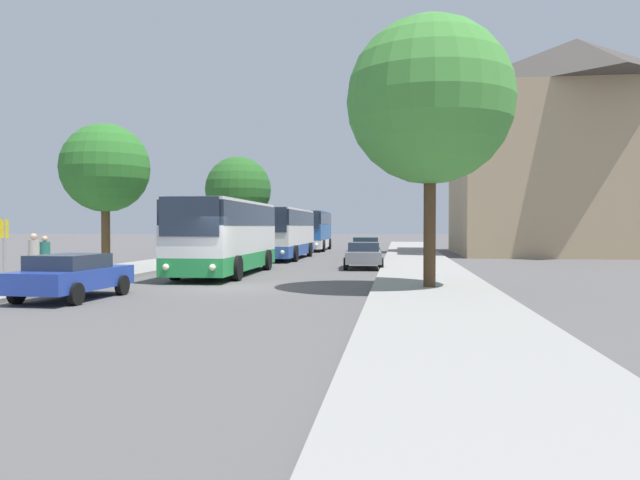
{
  "coord_description": "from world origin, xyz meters",
  "views": [
    {
      "loc": [
        5.84,
        -21.16,
        2.14
      ],
      "look_at": [
        1.43,
        14.1,
        1.36
      ],
      "focal_mm": 35.0,
      "sensor_mm": 36.0,
      "label": 1
    }
  ],
  "objects_px": {
    "parked_car_right_far": "(366,248)",
    "tree_right_near": "(430,101)",
    "bus_rear": "(313,230)",
    "tree_left_far": "(238,190)",
    "pedestrian_waiting_near": "(45,259)",
    "parked_car_left_curb": "(72,275)",
    "bus_middle": "(284,232)",
    "pedestrian_waiting_far": "(34,259)",
    "tree_left_near": "(105,168)",
    "parked_car_right_near": "(363,255)",
    "bus_front": "(226,235)",
    "bus_stop_sign": "(4,244)"
  },
  "relations": [
    {
      "from": "parked_car_right_far",
      "to": "tree_right_near",
      "type": "distance_m",
      "value": 19.84
    },
    {
      "from": "bus_rear",
      "to": "tree_left_far",
      "type": "height_order",
      "value": "tree_left_far"
    },
    {
      "from": "pedestrian_waiting_near",
      "to": "parked_car_left_curb",
      "type": "bearing_deg",
      "value": -29.43
    },
    {
      "from": "bus_middle",
      "to": "bus_rear",
      "type": "relative_size",
      "value": 1.06
    },
    {
      "from": "pedestrian_waiting_far",
      "to": "tree_left_near",
      "type": "xyz_separation_m",
      "value": [
        -1.32,
        7.93,
        3.8
      ]
    },
    {
      "from": "pedestrian_waiting_far",
      "to": "parked_car_left_curb",
      "type": "bearing_deg",
      "value": -87.67
    },
    {
      "from": "bus_middle",
      "to": "parked_car_left_curb",
      "type": "height_order",
      "value": "bus_middle"
    },
    {
      "from": "parked_car_right_near",
      "to": "pedestrian_waiting_near",
      "type": "relative_size",
      "value": 2.6
    },
    {
      "from": "parked_car_right_near",
      "to": "parked_car_right_far",
      "type": "xyz_separation_m",
      "value": [
        -0.3,
        7.97,
        0.04
      ]
    },
    {
      "from": "tree_left_near",
      "to": "pedestrian_waiting_far",
      "type": "bearing_deg",
      "value": -80.51
    },
    {
      "from": "parked_car_left_curb",
      "to": "parked_car_right_near",
      "type": "bearing_deg",
      "value": 64.88
    },
    {
      "from": "bus_front",
      "to": "pedestrian_waiting_far",
      "type": "distance_m",
      "value": 8.6
    },
    {
      "from": "bus_stop_sign",
      "to": "tree_left_near",
      "type": "bearing_deg",
      "value": 96.59
    },
    {
      "from": "parked_car_left_curb",
      "to": "parked_car_right_near",
      "type": "xyz_separation_m",
      "value": [
        7.74,
        14.5,
        -0.0
      ]
    },
    {
      "from": "bus_middle",
      "to": "parked_car_left_curb",
      "type": "xyz_separation_m",
      "value": [
        -2.03,
        -23.18,
        -1.04
      ]
    },
    {
      "from": "bus_front",
      "to": "parked_car_right_far",
      "type": "xyz_separation_m",
      "value": [
        5.53,
        12.77,
        -0.99
      ]
    },
    {
      "from": "pedestrian_waiting_near",
      "to": "bus_middle",
      "type": "bearing_deg",
      "value": 96.35
    },
    {
      "from": "bus_middle",
      "to": "tree_right_near",
      "type": "distance_m",
      "value": 21.77
    },
    {
      "from": "tree_left_near",
      "to": "tree_left_far",
      "type": "distance_m",
      "value": 24.66
    },
    {
      "from": "tree_left_far",
      "to": "bus_stop_sign",
      "type": "bearing_deg",
      "value": -88.06
    },
    {
      "from": "tree_left_near",
      "to": "parked_car_left_curb",
      "type": "bearing_deg",
      "value": -68.75
    },
    {
      "from": "parked_car_right_far",
      "to": "pedestrian_waiting_near",
      "type": "xyz_separation_m",
      "value": [
        -10.56,
        -18.66,
        0.23
      ]
    },
    {
      "from": "parked_car_right_far",
      "to": "tree_left_far",
      "type": "height_order",
      "value": "tree_left_far"
    },
    {
      "from": "tree_left_far",
      "to": "tree_right_near",
      "type": "xyz_separation_m",
      "value": [
        14.65,
        -31.42,
        0.96
      ]
    },
    {
      "from": "pedestrian_waiting_near",
      "to": "tree_right_near",
      "type": "relative_size",
      "value": 0.19
    },
    {
      "from": "bus_middle",
      "to": "parked_car_right_near",
      "type": "bearing_deg",
      "value": -56.93
    },
    {
      "from": "pedestrian_waiting_near",
      "to": "pedestrian_waiting_far",
      "type": "xyz_separation_m",
      "value": [
        0.4,
        -1.32,
        0.06
      ]
    },
    {
      "from": "bus_front",
      "to": "parked_car_right_near",
      "type": "xyz_separation_m",
      "value": [
        5.83,
        4.8,
        -1.03
      ]
    },
    {
      "from": "tree_left_far",
      "to": "tree_right_near",
      "type": "bearing_deg",
      "value": -65.0
    },
    {
      "from": "bus_front",
      "to": "parked_car_left_curb",
      "type": "relative_size",
      "value": 2.42
    },
    {
      "from": "parked_car_left_curb",
      "to": "pedestrian_waiting_near",
      "type": "xyz_separation_m",
      "value": [
        -3.12,
        3.81,
        0.27
      ]
    },
    {
      "from": "pedestrian_waiting_far",
      "to": "tree_left_far",
      "type": "bearing_deg",
      "value": 47.18
    },
    {
      "from": "bus_front",
      "to": "parked_car_right_near",
      "type": "bearing_deg",
      "value": 38.87
    },
    {
      "from": "pedestrian_waiting_far",
      "to": "bus_rear",
      "type": "bearing_deg",
      "value": 37.09
    },
    {
      "from": "parked_car_right_near",
      "to": "pedestrian_waiting_far",
      "type": "bearing_deg",
      "value": 45.7
    },
    {
      "from": "pedestrian_waiting_far",
      "to": "tree_left_far",
      "type": "height_order",
      "value": "tree_left_far"
    },
    {
      "from": "tree_right_near",
      "to": "tree_left_far",
      "type": "bearing_deg",
      "value": 115.0
    },
    {
      "from": "bus_rear",
      "to": "pedestrian_waiting_far",
      "type": "relative_size",
      "value": 5.86
    },
    {
      "from": "pedestrian_waiting_far",
      "to": "parked_car_right_near",
      "type": "bearing_deg",
      "value": 3.64
    },
    {
      "from": "bus_middle",
      "to": "pedestrian_waiting_near",
      "type": "bearing_deg",
      "value": -105.14
    },
    {
      "from": "bus_front",
      "to": "bus_stop_sign",
      "type": "distance_m",
      "value": 9.74
    },
    {
      "from": "bus_middle",
      "to": "bus_stop_sign",
      "type": "distance_m",
      "value": 22.47
    },
    {
      "from": "parked_car_right_far",
      "to": "tree_left_near",
      "type": "bearing_deg",
      "value": 43.54
    },
    {
      "from": "pedestrian_waiting_far",
      "to": "bus_stop_sign",
      "type": "bearing_deg",
      "value": -148.04
    },
    {
      "from": "bus_middle",
      "to": "tree_left_near",
      "type": "bearing_deg",
      "value": -115.71
    },
    {
      "from": "bus_front",
      "to": "bus_stop_sign",
      "type": "xyz_separation_m",
      "value": [
        -4.91,
        -8.41,
        -0.17
      ]
    },
    {
      "from": "parked_car_right_near",
      "to": "bus_stop_sign",
      "type": "xyz_separation_m",
      "value": [
        -10.73,
        -13.21,
        0.86
      ]
    },
    {
      "from": "parked_car_right_far",
      "to": "pedestrian_waiting_far",
      "type": "xyz_separation_m",
      "value": [
        -10.17,
        -19.98,
        0.29
      ]
    },
    {
      "from": "tree_left_far",
      "to": "bus_middle",
      "type": "bearing_deg",
      "value": -62.58
    },
    {
      "from": "bus_middle",
      "to": "pedestrian_waiting_near",
      "type": "height_order",
      "value": "bus_middle"
    }
  ]
}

